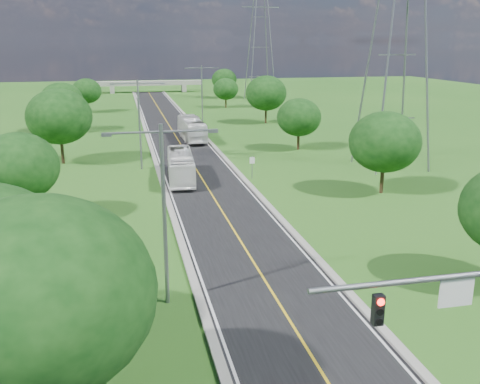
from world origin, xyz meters
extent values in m
plane|color=#265A19|center=(0.00, 60.00, 0.00)|extent=(260.00, 260.00, 0.00)
cube|color=black|center=(0.00, 66.00, 0.03)|extent=(8.00, 150.00, 0.06)
cube|color=gray|center=(-4.25, 66.00, 0.11)|extent=(0.50, 150.00, 0.22)
cube|color=gray|center=(4.25, 66.00, 0.11)|extent=(0.50, 150.00, 0.22)
cylinder|color=slate|center=(1.60, -1.00, 6.60)|extent=(8.40, 0.20, 0.20)
cube|color=black|center=(-0.20, -1.00, 5.70)|extent=(0.35, 0.28, 1.05)
cylinder|color=#FF140C|center=(-0.20, -1.16, 6.05)|extent=(0.24, 0.06, 0.24)
cube|color=white|center=(2.60, -1.00, 6.00)|extent=(1.25, 0.06, 1.00)
cylinder|color=slate|center=(5.20, 38.00, 1.20)|extent=(0.08, 0.08, 2.40)
cube|color=white|center=(5.20, 37.97, 2.00)|extent=(0.55, 0.04, 0.70)
cube|color=gray|center=(-10.00, 140.00, 1.00)|extent=(1.20, 3.00, 2.00)
cube|color=gray|center=(10.00, 140.00, 1.00)|extent=(1.20, 3.00, 2.00)
cube|color=gray|center=(0.00, 140.00, 2.60)|extent=(30.00, 3.00, 1.20)
cylinder|color=slate|center=(-6.00, 12.00, 5.00)|extent=(0.22, 0.22, 10.00)
cylinder|color=slate|center=(-7.40, 12.00, 9.60)|extent=(2.80, 0.12, 0.12)
cylinder|color=slate|center=(-4.60, 12.00, 9.60)|extent=(2.80, 0.12, 0.12)
cube|color=slate|center=(-8.70, 12.00, 9.55)|extent=(0.50, 0.25, 0.18)
cube|color=slate|center=(-3.30, 12.00, 9.55)|extent=(0.50, 0.25, 0.18)
cylinder|color=slate|center=(-6.00, 45.00, 5.00)|extent=(0.22, 0.22, 10.00)
cylinder|color=slate|center=(-7.40, 45.00, 9.60)|extent=(2.80, 0.12, 0.12)
cylinder|color=slate|center=(-4.60, 45.00, 9.60)|extent=(2.80, 0.12, 0.12)
cube|color=slate|center=(-8.70, 45.00, 9.55)|extent=(0.50, 0.25, 0.18)
cube|color=slate|center=(-3.30, 45.00, 9.55)|extent=(0.50, 0.25, 0.18)
cylinder|color=slate|center=(6.00, 78.00, 5.00)|extent=(0.22, 0.22, 10.00)
cylinder|color=slate|center=(4.60, 78.00, 9.60)|extent=(2.80, 0.12, 0.12)
cylinder|color=slate|center=(7.40, 78.00, 9.60)|extent=(2.80, 0.12, 0.12)
cube|color=slate|center=(3.30, 78.00, 9.55)|extent=(0.50, 0.25, 0.18)
cube|color=slate|center=(8.70, 78.00, 9.55)|extent=(0.50, 0.25, 0.18)
cube|color=slate|center=(26.00, 115.00, 21.84)|extent=(9.00, 0.25, 0.25)
cylinder|color=black|center=(-16.00, 28.00, 1.35)|extent=(0.36, 0.36, 2.70)
ellipsoid|color=#0E330E|center=(-16.00, 28.00, 4.65)|extent=(6.30, 6.30, 5.36)
cylinder|color=black|center=(-15.00, 50.00, 1.62)|extent=(0.36, 0.36, 3.24)
ellipsoid|color=#0E330E|center=(-15.00, 50.00, 5.58)|extent=(7.56, 7.56, 6.43)
cylinder|color=black|center=(-17.00, 74.00, 1.44)|extent=(0.36, 0.36, 2.88)
ellipsoid|color=#0E330E|center=(-17.00, 74.00, 4.96)|extent=(6.72, 6.72, 5.71)
cylinder|color=black|center=(-14.50, 98.00, 1.26)|extent=(0.36, 0.36, 2.52)
ellipsoid|color=#0E330E|center=(-14.50, 98.00, 4.34)|extent=(5.88, 5.88, 5.00)
ellipsoid|color=#0E330E|center=(-11.00, 2.00, 5.89)|extent=(7.98, 7.98, 6.78)
cylinder|color=black|center=(16.00, 30.00, 1.44)|extent=(0.36, 0.36, 2.88)
ellipsoid|color=#0E330E|center=(16.00, 30.00, 4.96)|extent=(6.72, 6.72, 5.71)
cylinder|color=black|center=(15.00, 52.00, 1.26)|extent=(0.36, 0.36, 2.52)
ellipsoid|color=#0E330E|center=(15.00, 52.00, 4.34)|extent=(5.88, 5.88, 5.00)
cylinder|color=black|center=(17.00, 76.00, 1.53)|extent=(0.36, 0.36, 3.06)
ellipsoid|color=#0E330E|center=(17.00, 76.00, 5.27)|extent=(7.14, 7.14, 6.07)
cylinder|color=black|center=(14.50, 100.00, 1.17)|extent=(0.36, 0.36, 2.34)
ellipsoid|color=#0E330E|center=(14.50, 100.00, 4.03)|extent=(5.46, 5.46, 4.64)
cylinder|color=black|center=(18.00, 120.00, 1.35)|extent=(0.36, 0.36, 2.70)
ellipsoid|color=#0E330E|center=(18.00, 120.00, 4.65)|extent=(6.30, 6.30, 5.36)
imported|color=silver|center=(2.02, 62.11, 1.68)|extent=(2.96, 11.71, 3.25)
imported|color=white|center=(-2.21, 39.00, 1.54)|extent=(3.25, 10.81, 2.97)
camera|label=1|loc=(-7.91, -15.20, 14.05)|focal=40.00mm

